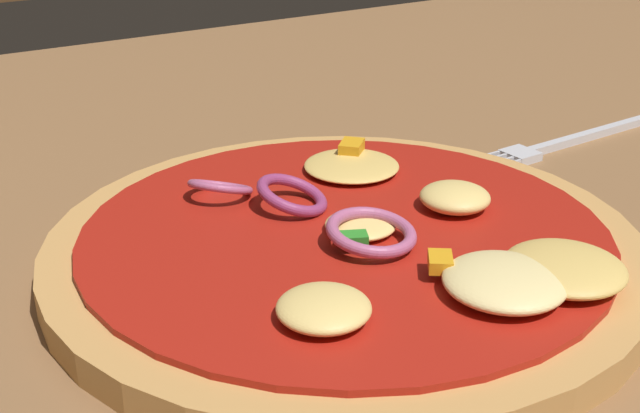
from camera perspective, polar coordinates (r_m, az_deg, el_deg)
name	(u,v)px	position (r m, az deg, el deg)	size (l,w,h in m)	color
dining_table	(352,258)	(0.41, 2.22, -3.61)	(1.48, 0.90, 0.04)	brown
pizza	(351,245)	(0.36, 2.18, -2.70)	(0.26, 0.26, 0.03)	tan
fork	(561,143)	(0.53, 16.34, 4.21)	(0.19, 0.02, 0.01)	silver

